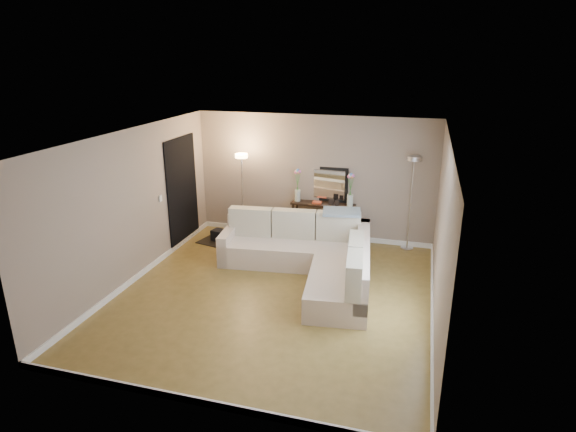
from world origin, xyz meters
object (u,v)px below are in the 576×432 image
(sectional_sofa, at_px, (311,255))
(floor_lamp_unlit, at_px, (412,185))
(floor_lamp_lit, at_px, (242,179))
(console_table, at_px, (319,219))

(sectional_sofa, xyz_separation_m, floor_lamp_unlit, (1.61, 1.64, 0.99))
(floor_lamp_lit, bearing_deg, console_table, 10.61)
(console_table, relative_size, floor_lamp_lit, 0.74)
(floor_lamp_lit, height_order, floor_lamp_unlit, floor_lamp_unlit)
(console_table, height_order, floor_lamp_lit, floor_lamp_lit)
(console_table, bearing_deg, floor_lamp_lit, -169.39)
(sectional_sofa, relative_size, floor_lamp_lit, 1.66)
(console_table, height_order, floor_lamp_unlit, floor_lamp_unlit)
(floor_lamp_unlit, bearing_deg, console_table, 179.47)
(floor_lamp_lit, xyz_separation_m, floor_lamp_unlit, (3.41, 0.28, 0.06))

